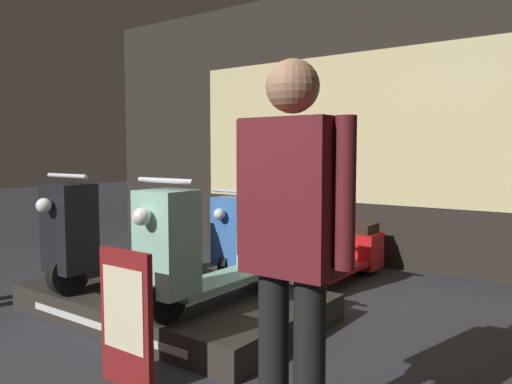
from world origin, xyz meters
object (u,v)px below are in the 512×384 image
Objects in this scene: scooter_display_right at (218,254)px; scooter_backrow_1 at (336,249)px; scooter_display_left at (123,239)px; person_right_browsing at (292,234)px; scooter_backrow_0 at (262,239)px; price_sign_board at (126,318)px.

scooter_display_right reaches higher than scooter_backrow_1.
scooter_display_left is 1.00× the size of scooter_display_right.
person_right_browsing is (1.23, -0.98, 0.40)m from scooter_display_right.
person_right_browsing reaches higher than scooter_display_right.
scooter_display_right is 1.00× the size of scooter_backrow_0.
person_right_browsing reaches higher than price_sign_board.
price_sign_board is (0.16, -0.96, -0.17)m from scooter_display_right.
scooter_display_right is at bearing -64.78° from scooter_backrow_0.
scooter_backrow_0 is at bearing 127.58° from person_right_browsing.
person_right_browsing reaches higher than scooter_backrow_1.
person_right_browsing is (1.11, -2.58, 0.60)m from scooter_backrow_1.
scooter_backrow_1 is at bearing 90.82° from price_sign_board.
scooter_backrow_0 is (-0.75, 1.60, -0.20)m from scooter_display_right.
scooter_backrow_1 is (0.88, 0.00, 0.00)m from scooter_backrow_0.
scooter_display_left reaches higher than price_sign_board.
scooter_display_right is 1.00× the size of scooter_backrow_1.
person_right_browsing is at bearing -23.29° from scooter_display_left.
scooter_backrow_1 is at bearing 85.47° from scooter_display_right.
scooter_display_right is 0.99m from price_sign_board.
scooter_display_left reaches higher than scooter_backrow_1.
scooter_display_left is 1.00× the size of scooter_backrow_0.
person_right_browsing is at bearing -38.53° from scooter_display_right.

